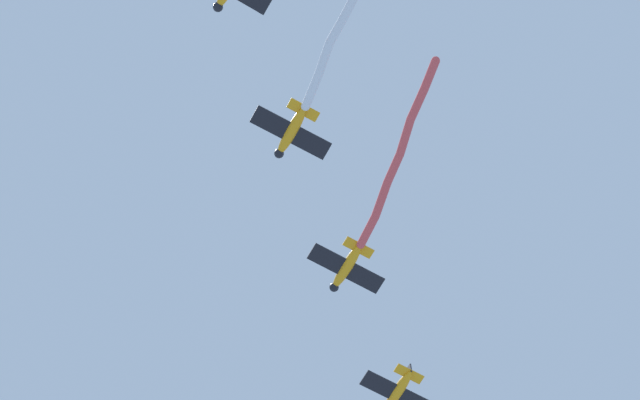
# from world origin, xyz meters

# --- Properties ---
(airplane_lead) EXTENTS (5.81, 4.99, 1.56)m
(airplane_lead) POSITION_xyz_m (-1.70, -4.86, 82.64)
(airplane_lead) COLOR orange
(airplane_left_wing) EXTENTS (5.82, 4.98, 1.56)m
(airplane_left_wing) POSITION_xyz_m (9.89, -4.15, 82.89)
(airplane_left_wing) COLOR orange
(smoke_trail_left_wing) EXTENTS (11.17, 11.32, 2.27)m
(smoke_trail_left_wing) POSITION_xyz_m (16.44, 3.05, 83.45)
(smoke_trail_left_wing) COLOR #DB4C4C
(airplane_right_wing) EXTENTS (5.79, 5.00, 1.56)m
(airplane_right_wing) POSITION_xyz_m (21.47, -3.43, 83.14)
(airplane_right_wing) COLOR orange
(smoke_trail_right_wing) EXTENTS (11.44, 13.48, 1.59)m
(smoke_trail_right_wing) POSITION_xyz_m (28.37, 4.61, 82.98)
(smoke_trail_right_wing) COLOR white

